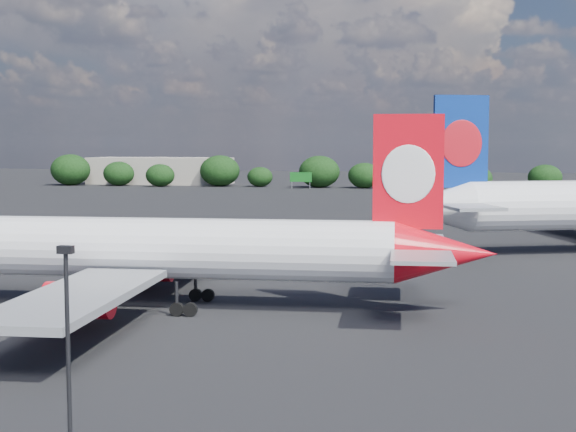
# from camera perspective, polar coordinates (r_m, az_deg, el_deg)

# --- Properties ---
(ground) EXTENTS (500.00, 500.00, 0.00)m
(ground) POSITION_cam_1_polar(r_m,az_deg,el_deg) (101.35, -2.76, -1.89)
(ground) COLOR black
(ground) RESTS_ON ground
(qantas_airliner) EXTENTS (44.90, 42.73, 14.64)m
(qantas_airliner) POSITION_cam_1_polar(r_m,az_deg,el_deg) (61.25, -7.52, -2.43)
(qantas_airliner) COLOR white
(qantas_airliner) RESTS_ON ground
(apron_lamp_post) EXTENTS (0.55, 0.30, 9.02)m
(apron_lamp_post) POSITION_cam_1_polar(r_m,az_deg,el_deg) (29.73, -15.36, -9.49)
(apron_lamp_post) COLOR black
(apron_lamp_post) RESTS_ON ground
(terminal_building) EXTENTS (42.00, 16.00, 8.00)m
(terminal_building) POSITION_cam_1_polar(r_m,az_deg,el_deg) (246.84, -9.05, 3.20)
(terminal_building) COLOR gray
(terminal_building) RESTS_ON ground
(highway_sign) EXTENTS (6.00, 0.30, 4.50)m
(highway_sign) POSITION_cam_1_polar(r_m,az_deg,el_deg) (217.77, 0.92, 2.77)
(highway_sign) COLOR #14651C
(highway_sign) RESTS_ON ground
(billboard_yellow) EXTENTS (5.00, 0.30, 5.50)m
(billboard_yellow) POSITION_cam_1_polar(r_m,az_deg,el_deg) (219.52, 8.94, 2.92)
(billboard_yellow) COLOR #F0AB15
(billboard_yellow) RESTS_ON ground
(horizon_treeline) EXTENTS (206.44, 15.30, 9.13)m
(horizon_treeline) POSITION_cam_1_polar(r_m,az_deg,el_deg) (218.36, 8.13, 2.95)
(horizon_treeline) COLOR black
(horizon_treeline) RESTS_ON ground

